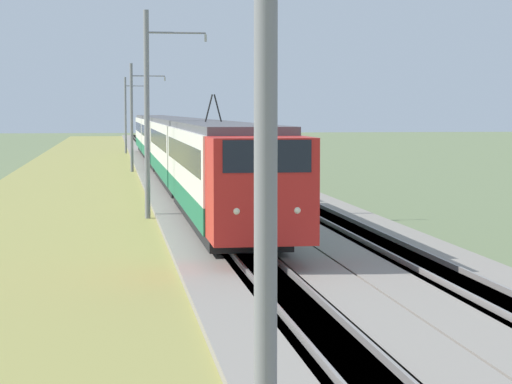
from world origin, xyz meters
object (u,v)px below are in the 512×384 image
object	(u,v)px
catenary_mast_distant	(126,115)
catenary_mast_near	(272,154)
catenary_mast_mid	(148,113)
catenary_mast_far	(132,117)
passenger_train	(172,143)

from	to	relation	value
catenary_mast_distant	catenary_mast_near	bearing A→B (deg)	-180.00
catenary_mast_mid	catenary_mast_distant	bearing A→B (deg)	-0.00
catenary_mast_near	catenary_mast_distant	size ratio (longest dim) A/B	1.00
catenary_mast_mid	catenary_mast_far	distance (m)	31.52
passenger_train	catenary_mast_mid	bearing A→B (deg)	-5.58
catenary_mast_far	catenary_mast_distant	bearing A→B (deg)	0.00
catenary_mast_near	catenary_mast_distant	bearing A→B (deg)	0.00
passenger_train	catenary_mast_far	size ratio (longest dim) A/B	10.23
passenger_train	catenary_mast_near	distance (m)	56.67
catenary_mast_mid	catenary_mast_far	world-z (taller)	catenary_mast_mid
passenger_train	catenary_mast_near	xyz separation A→B (m)	(-56.60, 2.45, 1.69)
catenary_mast_near	catenary_mast_mid	world-z (taller)	catenary_mast_mid
catenary_mast_near	catenary_mast_far	distance (m)	63.04
catenary_mast_mid	catenary_mast_far	xyz separation A→B (m)	(31.52, -0.00, -0.33)
catenary_mast_near	catenary_mast_distant	distance (m)	94.56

